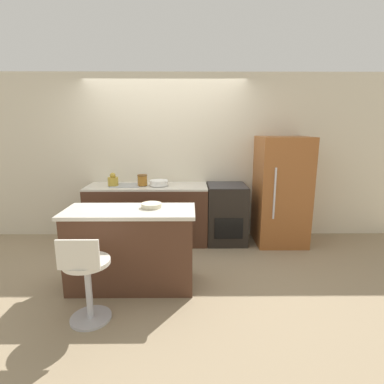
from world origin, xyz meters
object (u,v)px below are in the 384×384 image
(oven_range, at_px, (226,213))
(mixing_bowl, at_px, (159,183))
(stool_chair, at_px, (87,279))
(refrigerator, at_px, (281,191))
(kettle, at_px, (113,180))

(oven_range, xyz_separation_m, mixing_bowl, (-1.04, -0.04, 0.50))
(stool_chair, relative_size, mixing_bowl, 3.14)
(mixing_bowl, bearing_deg, refrigerator, -0.05)
(oven_range, height_order, mixing_bowl, mixing_bowl)
(oven_range, bearing_deg, refrigerator, -2.57)
(kettle, relative_size, mixing_bowl, 0.71)
(kettle, xyz_separation_m, mixing_bowl, (0.69, 0.00, -0.04))
(oven_range, height_order, refrigerator, refrigerator)
(stool_chair, height_order, kettle, kettle)
(refrigerator, height_order, stool_chair, refrigerator)
(oven_range, xyz_separation_m, stool_chair, (-1.51, -2.00, -0.02))
(oven_range, xyz_separation_m, refrigerator, (0.83, -0.04, 0.37))
(oven_range, distance_m, kettle, 1.82)
(oven_range, relative_size, refrigerator, 0.55)
(refrigerator, distance_m, kettle, 2.57)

